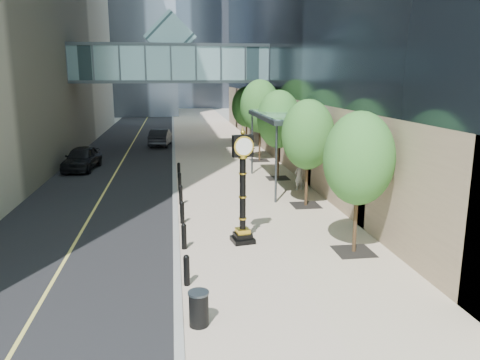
% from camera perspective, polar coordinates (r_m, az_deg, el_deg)
% --- Properties ---
extents(ground, '(320.00, 320.00, 0.00)m').
position_cam_1_polar(ground, '(14.67, 4.58, -13.87)').
color(ground, gray).
rests_on(ground, ground).
extents(road, '(8.00, 180.00, 0.02)m').
position_cam_1_polar(road, '(53.34, -12.46, 5.29)').
color(road, black).
rests_on(road, ground).
extents(sidewalk, '(8.00, 180.00, 0.06)m').
position_cam_1_polar(sidewalk, '(53.34, -3.82, 5.58)').
color(sidewalk, tan).
rests_on(sidewalk, ground).
extents(curb, '(0.25, 180.00, 0.07)m').
position_cam_1_polar(curb, '(53.19, -8.14, 5.46)').
color(curb, gray).
rests_on(curb, ground).
extents(skywalk, '(17.00, 4.20, 5.80)m').
position_cam_1_polar(skywalk, '(40.81, -8.43, 14.13)').
color(skywalk, slate).
rests_on(skywalk, ground).
extents(entrance_canopy, '(3.00, 8.00, 4.38)m').
position_cam_1_polar(entrance_canopy, '(27.66, 5.44, 7.70)').
color(entrance_canopy, '#383F44').
rests_on(entrance_canopy, ground).
extents(bollard_row, '(0.20, 16.20, 0.90)m').
position_cam_1_polar(bollard_row, '(22.61, -7.15, -2.94)').
color(bollard_row, black).
rests_on(bollard_row, sidewalk).
extents(street_trees, '(3.02, 28.63, 6.21)m').
position_cam_1_polar(street_trees, '(30.59, 4.35, 7.59)').
color(street_trees, black).
rests_on(street_trees, sidewalk).
extents(street_clock, '(0.96, 0.96, 4.46)m').
position_cam_1_polar(street_clock, '(18.19, 0.33, -1.82)').
color(street_clock, black).
rests_on(street_clock, sidewalk).
extents(trash_bin, '(0.57, 0.57, 0.90)m').
position_cam_1_polar(trash_bin, '(12.81, -5.05, -15.47)').
color(trash_bin, black).
rests_on(trash_bin, sidewalk).
extents(pedestrian, '(0.69, 0.58, 1.62)m').
position_cam_1_polar(pedestrian, '(27.13, 7.21, 0.46)').
color(pedestrian, '#A29F95').
rests_on(pedestrian, sidewalk).
extents(car_near, '(2.41, 5.01, 1.65)m').
position_cam_1_polar(car_near, '(34.83, -18.72, 2.54)').
color(car_near, black).
rests_on(car_near, road).
extents(car_far, '(2.21, 4.98, 1.59)m').
position_cam_1_polar(car_far, '(45.21, -9.66, 5.16)').
color(car_far, black).
rests_on(car_far, road).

